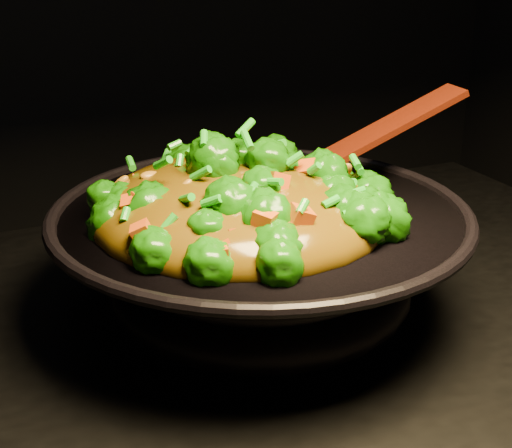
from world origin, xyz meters
name	(u,v)px	position (x,y,z in m)	size (l,w,h in m)	color
wok	(260,265)	(0.09, 0.11, 0.96)	(0.40, 0.40, 0.11)	black
stir_fry	(239,170)	(0.06, 0.10, 1.06)	(0.28, 0.28, 0.10)	#186307
spatula	(358,143)	(0.22, 0.15, 1.06)	(0.26, 0.04, 0.01)	#3B1A06
back_pot	(241,222)	(0.11, 0.21, 0.96)	(0.21, 0.21, 0.12)	black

